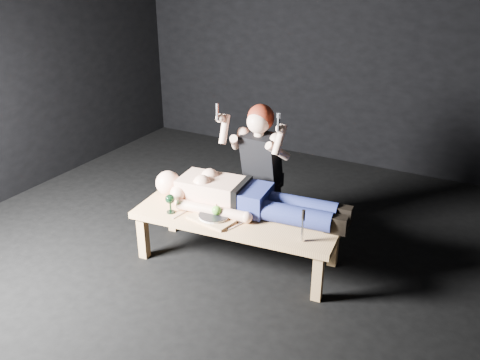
{
  "coord_description": "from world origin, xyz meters",
  "views": [
    {
      "loc": [
        2.11,
        -3.49,
        2.46
      ],
      "look_at": [
        0.28,
        -0.15,
        0.75
      ],
      "focal_mm": 38.08,
      "sensor_mm": 36.0,
      "label": 1
    }
  ],
  "objects": [
    {
      "name": "spoon_flat",
      "position": [
        0.3,
        -0.28,
        0.45
      ],
      "size": [
        0.17,
        0.11,
        0.01
      ],
      "primitive_type": "cube",
      "rotation": [
        0.0,
        0.0,
        1.04
      ],
      "color": "#B2B2B7",
      "rests_on": "table"
    },
    {
      "name": "knife_flat",
      "position": [
        0.37,
        -0.37,
        0.45
      ],
      "size": [
        0.07,
        0.18,
        0.01
      ],
      "primitive_type": "cube",
      "rotation": [
        0.0,
        0.0,
        -0.3
      ],
      "color": "#B2B2B7",
      "rests_on": "table"
    },
    {
      "name": "carving_knife",
      "position": [
        0.92,
        -0.33,
        0.58
      ],
      "size": [
        0.04,
        0.04,
        0.27
      ],
      "primitive_type": null,
      "rotation": [
        0.0,
        0.0,
        0.1
      ],
      "color": "#B2B2B7",
      "rests_on": "table"
    },
    {
      "name": "serving_tray",
      "position": [
        0.15,
        -0.36,
        0.46
      ],
      "size": [
        0.41,
        0.33,
        0.02
      ],
      "primitive_type": "cube",
      "rotation": [
        0.0,
        0.0,
        -0.16
      ],
      "color": "tan",
      "rests_on": "table"
    },
    {
      "name": "fork_flat",
      "position": [
        -0.14,
        -0.43,
        0.45
      ],
      "size": [
        0.04,
        0.18,
        0.01
      ],
      "primitive_type": "cube",
      "rotation": [
        0.0,
        0.0,
        -0.15
      ],
      "color": "#B2B2B7",
      "rests_on": "table"
    },
    {
      "name": "apple",
      "position": [
        0.17,
        -0.35,
        0.53
      ],
      "size": [
        0.08,
        0.08,
        0.08
      ],
      "primitive_type": "sphere",
      "color": "green",
      "rests_on": "plate"
    },
    {
      "name": "kneeling_woman",
      "position": [
        0.26,
        0.38,
        0.66
      ],
      "size": [
        0.73,
        0.81,
        1.32
      ],
      "primitive_type": null,
      "rotation": [
        0.0,
        0.0,
        -0.03
      ],
      "color": "black",
      "rests_on": "ground"
    },
    {
      "name": "lying_man",
      "position": [
        0.33,
        -0.08,
        0.59
      ],
      "size": [
        1.93,
        0.76,
        0.29
      ],
      "primitive_type": null,
      "rotation": [
        0.0,
        0.0,
        0.1
      ],
      "color": "#EBB792",
      "rests_on": "table"
    },
    {
      "name": "goblet",
      "position": [
        -0.23,
        -0.43,
        0.53
      ],
      "size": [
        0.09,
        0.09,
        0.17
      ],
      "primitive_type": null,
      "rotation": [
        0.0,
        0.0,
        0.1
      ],
      "color": "black",
      "rests_on": "table"
    },
    {
      "name": "back_wall",
      "position": [
        0.0,
        2.5,
        1.5
      ],
      "size": [
        5.0,
        0.0,
        5.0
      ],
      "primitive_type": "plane",
      "rotation": [
        1.57,
        0.0,
        0.0
      ],
      "color": "black",
      "rests_on": "ground"
    },
    {
      "name": "ground",
      "position": [
        0.0,
        0.0,
        0.0
      ],
      "size": [
        5.0,
        5.0,
        0.0
      ],
      "primitive_type": "plane",
      "color": "black",
      "rests_on": "ground"
    },
    {
      "name": "table",
      "position": [
        0.28,
        -0.2,
        0.23
      ],
      "size": [
        1.79,
        0.82,
        0.45
      ],
      "primitive_type": "cube",
      "rotation": [
        0.0,
        0.0,
        0.1
      ],
      "color": "tan",
      "rests_on": "ground"
    },
    {
      "name": "plate",
      "position": [
        0.15,
        -0.36,
        0.48
      ],
      "size": [
        0.29,
        0.29,
        0.02
      ],
      "primitive_type": "cylinder",
      "rotation": [
        0.0,
        0.0,
        -0.16
      ],
      "color": "white",
      "rests_on": "serving_tray"
    }
  ]
}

